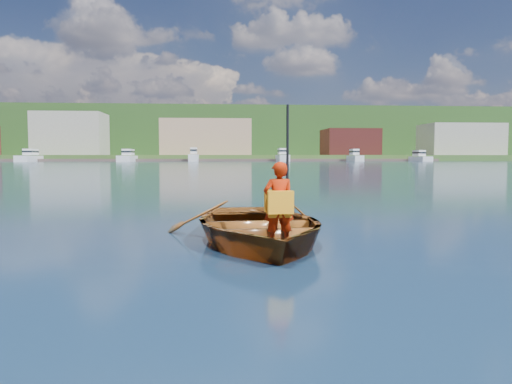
% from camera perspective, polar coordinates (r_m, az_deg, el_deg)
% --- Properties ---
extents(ground, '(600.00, 600.00, 0.00)m').
position_cam_1_polar(ground, '(7.11, 6.35, -6.47)').
color(ground, '#131F46').
rests_on(ground, ground).
extents(rowboat, '(3.07, 4.09, 0.81)m').
position_cam_1_polar(rowboat, '(7.54, 0.12, -3.90)').
color(rowboat, brown).
rests_on(rowboat, ground).
extents(child_paddler, '(0.43, 0.36, 1.90)m').
position_cam_1_polar(child_paddler, '(6.63, 2.63, -1.33)').
color(child_paddler, '#9F1B03').
rests_on(child_paddler, ground).
extents(shoreline, '(400.00, 140.00, 22.00)m').
position_cam_1_polar(shoreline, '(243.65, -4.18, 6.11)').
color(shoreline, '#405E27').
rests_on(shoreline, ground).
extents(dock, '(160.04, 10.11, 0.80)m').
position_cam_1_polar(dock, '(155.11, -7.66, 3.64)').
color(dock, '#51403A').
rests_on(dock, ground).
extents(waterfront_buildings, '(202.00, 16.00, 14.00)m').
position_cam_1_polar(waterfront_buildings, '(172.11, -6.64, 6.12)').
color(waterfront_buildings, maroon).
rests_on(waterfront_buildings, ground).
extents(marina_yachts, '(142.77, 13.96, 4.42)m').
position_cam_1_polar(marina_yachts, '(150.48, -8.06, 3.99)').
color(marina_yachts, silver).
rests_on(marina_yachts, ground).
extents(hillside_trees, '(265.58, 74.80, 24.49)m').
position_cam_1_polar(hillside_trees, '(244.04, -6.87, 7.87)').
color(hillside_trees, '#382314').
rests_on(hillside_trees, ground).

